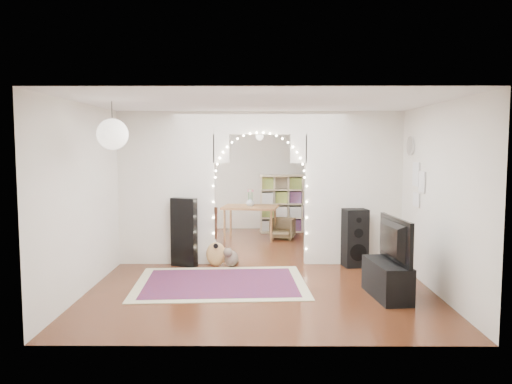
{
  "coord_description": "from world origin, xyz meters",
  "views": [
    {
      "loc": [
        -0.02,
        -8.82,
        2.1
      ],
      "look_at": [
        -0.07,
        0.3,
        1.25
      ],
      "focal_mm": 35.0,
      "sensor_mm": 36.0,
      "label": 1
    }
  ],
  "objects_px": {
    "acoustic_guitar": "(216,244)",
    "floor_speaker": "(355,238)",
    "dining_chair_left": "(200,235)",
    "dining_chair_right": "(283,229)",
    "dining_table": "(250,209)",
    "bookcase": "(288,203)",
    "media_console": "(387,280)"
  },
  "relations": [
    {
      "from": "floor_speaker",
      "to": "dining_table",
      "type": "relative_size",
      "value": 0.77
    },
    {
      "from": "bookcase",
      "to": "dining_table",
      "type": "bearing_deg",
      "value": -141.12
    },
    {
      "from": "floor_speaker",
      "to": "bookcase",
      "type": "relative_size",
      "value": 0.72
    },
    {
      "from": "acoustic_guitar",
      "to": "floor_speaker",
      "type": "height_order",
      "value": "acoustic_guitar"
    },
    {
      "from": "dining_chair_left",
      "to": "dining_chair_right",
      "type": "bearing_deg",
      "value": 31.63
    },
    {
      "from": "dining_table",
      "to": "dining_chair_left",
      "type": "distance_m",
      "value": 1.32
    },
    {
      "from": "acoustic_guitar",
      "to": "dining_table",
      "type": "height_order",
      "value": "acoustic_guitar"
    },
    {
      "from": "dining_table",
      "to": "media_console",
      "type": "bearing_deg",
      "value": -56.25
    },
    {
      "from": "media_console",
      "to": "dining_table",
      "type": "xyz_separation_m",
      "value": [
        -1.97,
        4.3,
        0.43
      ]
    },
    {
      "from": "dining_chair_right",
      "to": "acoustic_guitar",
      "type": "bearing_deg",
      "value": -102.08
    },
    {
      "from": "acoustic_guitar",
      "to": "dining_table",
      "type": "distance_m",
      "value": 2.59
    },
    {
      "from": "acoustic_guitar",
      "to": "media_console",
      "type": "bearing_deg",
      "value": -16.07
    },
    {
      "from": "floor_speaker",
      "to": "dining_chair_right",
      "type": "bearing_deg",
      "value": 103.64
    },
    {
      "from": "bookcase",
      "to": "dining_table",
      "type": "distance_m",
      "value": 1.34
    },
    {
      "from": "floor_speaker",
      "to": "dining_chair_left",
      "type": "height_order",
      "value": "floor_speaker"
    },
    {
      "from": "acoustic_guitar",
      "to": "bookcase",
      "type": "height_order",
      "value": "bookcase"
    },
    {
      "from": "floor_speaker",
      "to": "dining_chair_left",
      "type": "distance_m",
      "value": 3.48
    },
    {
      "from": "media_console",
      "to": "bookcase",
      "type": "bearing_deg",
      "value": 95.01
    },
    {
      "from": "media_console",
      "to": "dining_table",
      "type": "distance_m",
      "value": 4.75
    },
    {
      "from": "media_console",
      "to": "dining_table",
      "type": "relative_size",
      "value": 0.76
    },
    {
      "from": "dining_table",
      "to": "dining_chair_left",
      "type": "xyz_separation_m",
      "value": [
        -1.05,
        -0.65,
        -0.46
      ]
    },
    {
      "from": "floor_speaker",
      "to": "dining_chair_left",
      "type": "bearing_deg",
      "value": 137.23
    },
    {
      "from": "dining_chair_right",
      "to": "floor_speaker",
      "type": "bearing_deg",
      "value": -51.56
    },
    {
      "from": "floor_speaker",
      "to": "bookcase",
      "type": "distance_m",
      "value": 3.63
    },
    {
      "from": "media_console",
      "to": "acoustic_guitar",
      "type": "bearing_deg",
      "value": 138.39
    },
    {
      "from": "dining_chair_left",
      "to": "dining_chair_right",
      "type": "distance_m",
      "value": 1.92
    },
    {
      "from": "media_console",
      "to": "bookcase",
      "type": "xyz_separation_m",
      "value": [
        -1.06,
        5.28,
        0.45
      ]
    },
    {
      "from": "dining_table",
      "to": "dining_chair_right",
      "type": "bearing_deg",
      "value": 13.16
    },
    {
      "from": "floor_speaker",
      "to": "dining_table",
      "type": "xyz_separation_m",
      "value": [
        -1.87,
        2.51,
        0.18
      ]
    },
    {
      "from": "floor_speaker",
      "to": "dining_chair_right",
      "type": "distance_m",
      "value": 2.82
    },
    {
      "from": "acoustic_guitar",
      "to": "floor_speaker",
      "type": "relative_size",
      "value": 0.87
    },
    {
      "from": "media_console",
      "to": "dining_chair_left",
      "type": "bearing_deg",
      "value": 123.31
    }
  ]
}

